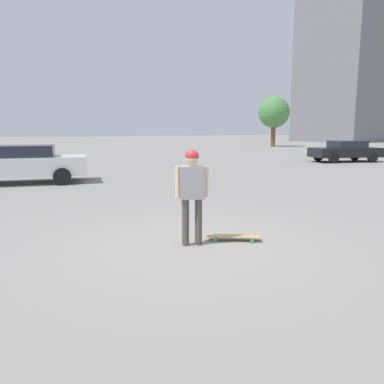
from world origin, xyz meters
TOP-DOWN VIEW (x-y plane):
  - ground_plane at (0.00, 0.00)m, footprint 220.00×220.00m
  - person at (0.00, 0.00)m, footprint 0.52×0.35m
  - skateboard at (0.76, -0.19)m, footprint 0.87×0.75m
  - car_parked_near at (-1.05, 9.78)m, footprint 4.90×3.09m
  - car_parked_far at (17.43, 9.05)m, footprint 4.57×3.17m
  - building_block_distant at (53.47, 35.74)m, footprint 9.21×12.86m
  - tree_distant at (29.71, 27.34)m, footprint 3.66×3.66m

SIDE VIEW (x-z plane):
  - ground_plane at x=0.00m, z-range 0.00..0.00m
  - skateboard at x=0.76m, z-range 0.03..0.12m
  - car_parked_far at x=17.43m, z-range 0.03..1.34m
  - car_parked_near at x=-1.05m, z-range 0.04..1.44m
  - person at x=0.00m, z-range 0.19..1.84m
  - tree_distant at x=29.71m, z-range 1.07..6.96m
  - building_block_distant at x=53.47m, z-range 0.00..30.91m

